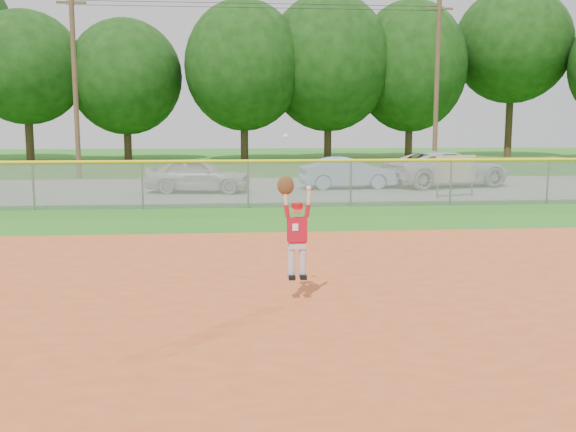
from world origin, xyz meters
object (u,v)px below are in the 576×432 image
object	(u,v)px
car_blue	(348,173)
car_white_b	(447,169)
car_white_a	(198,175)
ballplayer	(295,228)
sponsor_sign	(455,170)

from	to	relation	value
car_blue	car_white_b	size ratio (longest dim) A/B	0.73
car_blue	car_white_b	xyz separation A→B (m)	(4.39, 0.51, 0.10)
car_white_a	ballplayer	size ratio (longest dim) A/B	1.85
car_white_b	ballplayer	distance (m)	19.05
sponsor_sign	ballplayer	world-z (taller)	ballplayer
car_blue	car_white_b	world-z (taller)	car_white_b
car_white_a	sponsor_sign	size ratio (longest dim) A/B	2.41
sponsor_sign	ballplayer	size ratio (longest dim) A/B	0.77
ballplayer	sponsor_sign	bearing A→B (deg)	61.37
car_white_a	ballplayer	xyz separation A→B (m)	(2.18, -15.65, 0.42)
car_white_a	car_blue	xyz separation A→B (m)	(6.07, 1.00, -0.04)
car_white_b	sponsor_sign	size ratio (longest dim) A/B	3.24
car_white_a	sponsor_sign	world-z (taller)	sponsor_sign
car_white_a	ballplayer	world-z (taller)	ballplayer
car_blue	car_white_b	bearing A→B (deg)	-87.54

